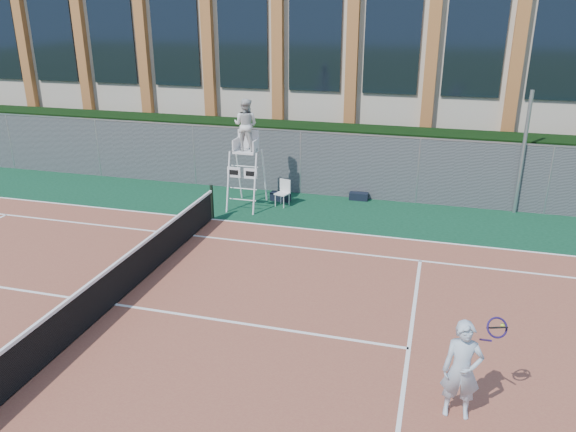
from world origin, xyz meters
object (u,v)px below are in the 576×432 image
(plastic_chair, at_px, (284,191))
(tennis_player, at_px, (462,370))
(steel_pole, at_px, (523,154))
(umpire_chair, at_px, (246,128))

(plastic_chair, xyz_separation_m, tennis_player, (5.49, -9.07, 0.36))
(steel_pole, height_order, tennis_player, steel_pole)
(steel_pole, xyz_separation_m, plastic_chair, (-7.32, -1.30, -1.42))
(tennis_player, bearing_deg, steel_pole, 79.99)
(steel_pole, distance_m, tennis_player, 10.59)
(steel_pole, relative_size, plastic_chair, 4.47)
(steel_pole, relative_size, tennis_player, 2.27)
(steel_pole, bearing_deg, umpire_chair, -168.95)
(tennis_player, bearing_deg, umpire_chair, 127.24)
(umpire_chair, bearing_deg, plastic_chair, 17.02)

